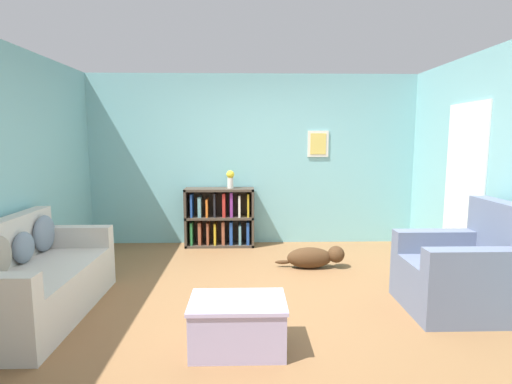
% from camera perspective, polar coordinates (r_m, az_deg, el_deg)
% --- Properties ---
extents(ground_plane, '(14.00, 14.00, 0.00)m').
position_cam_1_polar(ground_plane, '(4.28, 0.14, -14.81)').
color(ground_plane, brown).
extents(wall_back, '(5.60, 0.13, 2.60)m').
position_cam_1_polar(wall_back, '(6.21, -0.42, 4.60)').
color(wall_back, '#7AB7BC').
rests_on(wall_back, ground_plane).
extents(wall_right, '(0.16, 5.00, 2.60)m').
position_cam_1_polar(wall_right, '(4.79, 32.29, 2.37)').
color(wall_right, '#7AB7BC').
rests_on(wall_right, ground_plane).
extents(couch, '(0.84, 1.73, 0.89)m').
position_cam_1_polar(couch, '(4.28, -29.52, -11.00)').
color(couch, beige).
rests_on(couch, ground_plane).
extents(bookshelf, '(1.04, 0.33, 0.89)m').
position_cam_1_polar(bookshelf, '(6.12, -5.15, -3.76)').
color(bookshelf, '#42382D').
rests_on(bookshelf, ground_plane).
extents(recliner_chair, '(0.98, 0.88, 1.05)m').
position_cam_1_polar(recliner_chair, '(4.35, 27.60, -10.19)').
color(recliner_chair, slate).
rests_on(recliner_chair, ground_plane).
extents(coffee_table, '(0.74, 0.49, 0.40)m').
position_cam_1_polar(coffee_table, '(3.26, -2.62, -18.19)').
color(coffee_table, '#ADA3CC').
rests_on(coffee_table, ground_plane).
extents(dog, '(0.88, 0.24, 0.28)m').
position_cam_1_polar(dog, '(5.18, 8.39, -9.19)').
color(dog, '#472D19').
rests_on(dog, ground_plane).
extents(vase, '(0.12, 0.12, 0.27)m').
position_cam_1_polar(vase, '(6.00, -3.68, 1.97)').
color(vase, silver).
rests_on(vase, bookshelf).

